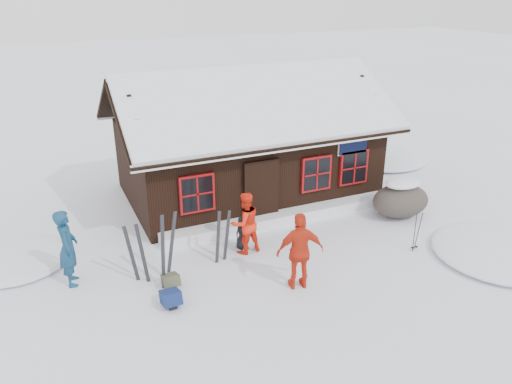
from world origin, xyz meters
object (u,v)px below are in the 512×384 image
boulder (401,199)px  ski_pair_left (167,250)px  skier_crouched (242,233)px  skier_orange_left (245,223)px  skier_teal (68,248)px  skier_orange_right (300,251)px  ski_poles (416,232)px  backpack_blue (171,300)px  backpack_olive (171,282)px

boulder → ski_pair_left: size_ratio=1.01×
skier_crouched → boulder: 5.38m
skier_orange_left → skier_crouched: (0.01, 0.22, -0.39)m
skier_teal → skier_orange_right: 5.57m
skier_teal → boulder: size_ratio=1.05×
skier_teal → ski_poles: size_ratio=1.68×
skier_orange_left → ski_pair_left: (-2.30, -0.58, 0.01)m
skier_orange_right → ski_pair_left: 3.21m
ski_poles → skier_crouched: bearing=154.5°
boulder → skier_crouched: bearing=179.1°
skier_orange_right → ski_pair_left: skier_orange_right is taller
skier_orange_right → ski_poles: (3.81, 0.28, -0.43)m
skier_orange_left → backpack_blue: skier_orange_left is taller
skier_orange_left → boulder: bearing=174.3°
backpack_blue → skier_crouched: bearing=35.1°
ski_pair_left → backpack_blue: (-0.24, -1.04, -0.73)m
boulder → ski_poles: bearing=-118.4°
ski_poles → backpack_olive: 6.74m
skier_teal → backpack_blue: size_ratio=3.56×
ski_pair_left → backpack_olive: (-0.04, -0.29, -0.75)m
skier_teal → backpack_olive: (2.15, -1.19, -0.85)m
ski_poles → boulder: bearing=61.6°
ski_pair_left → backpack_olive: 0.81m
skier_orange_right → backpack_olive: size_ratio=3.98×
skier_crouched → ski_pair_left: size_ratio=0.52×
boulder → ski_poles: size_ratio=1.60×
skier_crouched → backpack_blue: 3.16m
skier_teal → ski_pair_left: bearing=-107.7°
skier_orange_left → skier_crouched: skier_orange_left is taller
skier_teal → skier_crouched: size_ratio=2.03×
skier_orange_right → ski_poles: bearing=-162.9°
skier_orange_right → backpack_olive: skier_orange_right is taller
skier_orange_left → skier_teal: bearing=-11.1°
boulder → backpack_blue: boulder is taller
ski_pair_left → backpack_blue: 1.29m
backpack_olive → skier_orange_right: bearing=-25.4°
ski_pair_left → skier_orange_left: bearing=-19.8°
skier_orange_left → skier_orange_right: 2.19m
ski_pair_left → ski_poles: ski_pair_left is taller
ski_pair_left → skier_orange_right: bearing=-62.7°
skier_orange_left → backpack_blue: (-2.54, -1.62, -0.72)m
ski_poles → backpack_blue: ski_poles is taller
boulder → ski_pair_left: bearing=-174.8°
ski_pair_left → backpack_blue: size_ratio=3.36×
skier_orange_left → skier_orange_right: size_ratio=0.89×
skier_teal → skier_orange_left: (4.50, -0.32, -0.11)m
skier_teal → backpack_olive: skier_teal is taller
skier_teal → backpack_olive: 2.60m
boulder → backpack_olive: size_ratio=3.80×
boulder → skier_orange_left: bearing=-178.7°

